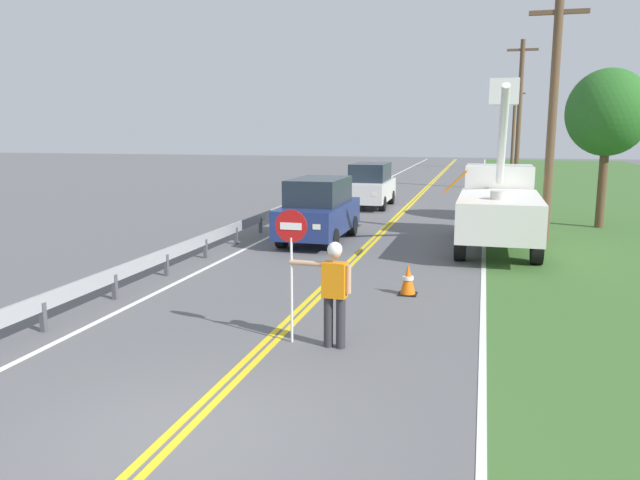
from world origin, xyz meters
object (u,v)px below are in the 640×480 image
Objects in this scene: utility_pole_mid at (519,113)px; roadside_tree_verge at (608,113)px; stop_sign_paddle at (291,246)px; oncoming_suv_nearest at (319,210)px; flagger_worker at (334,288)px; utility_pole_near at (552,115)px; utility_pole_far at (514,127)px; utility_bucket_truck at (499,202)px; traffic_cone_lead at (408,280)px; oncoming_suv_second at (370,185)px.

roadside_tree_verge is at bearing -80.80° from utility_pole_mid.
stop_sign_paddle is 0.50× the size of oncoming_suv_nearest.
roadside_tree_verge is at bearing 66.50° from flagger_worker.
utility_pole_near is 40.17m from utility_pole_far.
oncoming_suv_nearest is at bearing -173.85° from utility_bucket_truck.
stop_sign_paddle reaches higher than flagger_worker.
flagger_worker is at bearing -102.23° from traffic_cone_lead.
flagger_worker is at bearing -73.63° from oncoming_suv_nearest.
oncoming_suv_nearest is 0.78× the size of roadside_tree_verge.
flagger_worker is 0.23× the size of utility_pole_near.
utility_pole_near is 0.88× the size of utility_pole_mid.
stop_sign_paddle is (-0.77, 0.06, 0.66)m from flagger_worker.
utility_bucket_truck is 7.06m from traffic_cone_lead.
utility_bucket_truck reaches higher than flagger_worker.
utility_pole_far reaches higher than flagger_worker.
oncoming_suv_second is at bearing -103.51° from utility_pole_far.
utility_pole_far is at bearing 92.78° from roadside_tree_verge.
flagger_worker is 17.07m from roadside_tree_verge.
oncoming_suv_second is 0.58× the size of utility_pole_near.
utility_pole_mid is at bearing -91.65° from utility_pole_far.
stop_sign_paddle is 3.33× the size of traffic_cone_lead.
oncoming_suv_second is 13.42m from utility_pole_mid.
utility_bucket_truck reaches higher than traffic_cone_lead.
utility_bucket_truck is 0.76× the size of utility_pole_mid.
roadside_tree_verge reaches higher than stop_sign_paddle.
flagger_worker is 30.71m from utility_pole_mid.
utility_pole_near is at bearing 66.09° from stop_sign_paddle.
utility_pole_mid is 1.18× the size of utility_pole_far.
utility_pole_mid is 1.52× the size of roadside_tree_verge.
oncoming_suv_second is 11.05m from utility_pole_near.
stop_sign_paddle is at bearing -115.95° from roadside_tree_verge.
oncoming_suv_nearest is 0.60× the size of utility_pole_far.
roadside_tree_verge reaches higher than flagger_worker.
utility_pole_far is 48.48m from traffic_cone_lead.
flagger_worker is 0.27× the size of utility_bucket_truck.
utility_pole_far is at bearing 76.49° from oncoming_suv_second.
utility_pole_mid is 15.02m from roadside_tree_verge.
oncoming_suv_second is 0.78× the size of roadside_tree_verge.
utility_pole_near is (4.41, 11.74, 3.08)m from flagger_worker.
oncoming_suv_nearest is (-2.11, 9.73, -0.65)m from stop_sign_paddle.
oncoming_suv_nearest is 0.58× the size of utility_pole_near.
traffic_cone_lead is (-3.60, -8.00, -3.79)m from utility_pole_near.
oncoming_suv_second is at bearing 98.46° from flagger_worker.
utility_pole_far reaches higher than utility_bucket_truck.
oncoming_suv_nearest is at bearing 106.37° from flagger_worker.
oncoming_suv_second is 16.15m from traffic_cone_lead.
utility_bucket_truck is at bearing 74.70° from flagger_worker.
stop_sign_paddle is at bearing -99.52° from utility_pole_mid.
stop_sign_paddle is at bearing -109.26° from utility_bucket_truck.
utility_bucket_truck is 0.89× the size of utility_pole_far.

